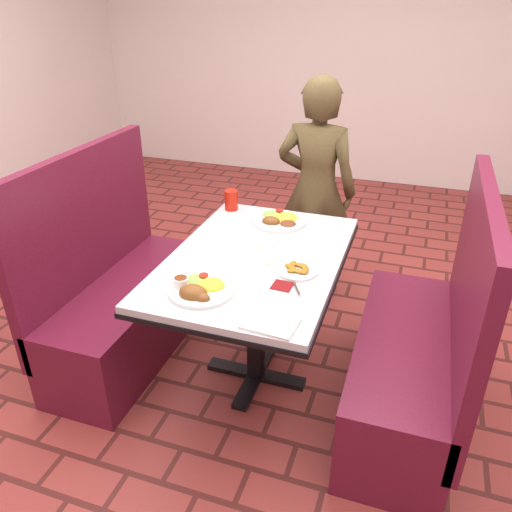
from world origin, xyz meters
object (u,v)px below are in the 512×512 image
at_px(diner_person, 316,191).
at_px(near_dinner_plate, 200,286).
at_px(plantain_plate, 297,269).
at_px(dining_table, 256,273).
at_px(booth_bench_left, 123,300).
at_px(red_tumbler, 231,200).
at_px(booth_bench_right, 414,359).
at_px(far_dinner_plate, 280,218).

bearing_deg(diner_person, near_dinner_plate, 85.45).
bearing_deg(plantain_plate, dining_table, 159.23).
height_order(dining_table, booth_bench_left, booth_bench_left).
xyz_separation_m(dining_table, booth_bench_left, (-0.80, 0.00, -0.32)).
relative_size(plantain_plate, red_tumbler, 1.64).
relative_size(booth_bench_right, diner_person, 0.82).
height_order(near_dinner_plate, plantain_plate, near_dinner_plate).
xyz_separation_m(diner_person, plantain_plate, (0.16, -1.12, 0.03)).
bearing_deg(booth_bench_left, diner_person, 50.15).
height_order(dining_table, far_dinner_plate, far_dinner_plate).
relative_size(far_dinner_plate, red_tumbler, 2.55).
xyz_separation_m(near_dinner_plate, plantain_plate, (0.35, 0.30, -0.02)).
bearing_deg(plantain_plate, far_dinner_plate, 114.45).
relative_size(dining_table, plantain_plate, 6.39).
relative_size(booth_bench_left, booth_bench_right, 1.00).
relative_size(near_dinner_plate, far_dinner_plate, 0.96).
distance_m(dining_table, diner_person, 1.04).
bearing_deg(dining_table, far_dinner_plate, 90.65).
xyz_separation_m(far_dinner_plate, red_tumbler, (-0.32, 0.09, 0.03)).
distance_m(booth_bench_right, plantain_plate, 0.72).
bearing_deg(red_tumbler, near_dinner_plate, -77.11).
bearing_deg(booth_bench_right, diner_person, 125.45).
bearing_deg(diner_person, far_dinner_plate, 86.44).
xyz_separation_m(booth_bench_right, far_dinner_plate, (-0.80, 0.42, 0.45)).
bearing_deg(near_dinner_plate, dining_table, 72.80).
bearing_deg(near_dinner_plate, red_tumbler, 102.89).
relative_size(booth_bench_left, far_dinner_plate, 4.07).
height_order(dining_table, near_dinner_plate, near_dinner_plate).
bearing_deg(plantain_plate, booth_bench_right, 8.53).
height_order(near_dinner_plate, red_tumbler, red_tumbler).
height_order(diner_person, plantain_plate, diner_person).
height_order(booth_bench_left, near_dinner_plate, booth_bench_left).
relative_size(booth_bench_left, near_dinner_plate, 4.25).
relative_size(diner_person, plantain_plate, 7.68).
distance_m(booth_bench_left, far_dinner_plate, 1.00).
distance_m(booth_bench_left, plantain_plate, 1.12).
xyz_separation_m(booth_bench_right, near_dinner_plate, (-0.92, -0.39, 0.45)).
xyz_separation_m(near_dinner_plate, red_tumbler, (-0.21, 0.90, 0.03)).
relative_size(near_dinner_plate, red_tumbler, 2.44).
relative_size(diner_person, far_dinner_plate, 4.95).
height_order(booth_bench_right, diner_person, diner_person).
distance_m(dining_table, booth_bench_left, 0.86).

